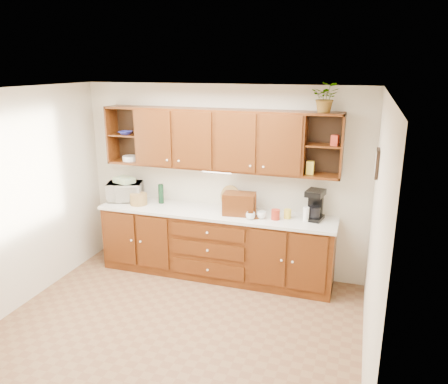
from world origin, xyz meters
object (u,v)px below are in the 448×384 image
Objects in this scene: microwave at (125,192)px; bread_box at (239,204)px; coffee_maker at (315,205)px; potted_plant at (326,97)px.

bread_box reaches higher than microwave.
bread_box is (1.74, -0.08, 0.01)m from microwave.
microwave is 1.17× the size of bread_box.
microwave is at bearing -168.50° from coffee_maker.
potted_plant is at bearing -17.89° from microwave.
potted_plant is (0.05, -0.01, 1.34)m from coffee_maker.
microwave is 2.70m from coffee_maker.
potted_plant is (2.76, 0.03, 1.39)m from microwave.
bread_box is at bearing -173.85° from potted_plant.
microwave is at bearing -179.31° from potted_plant.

